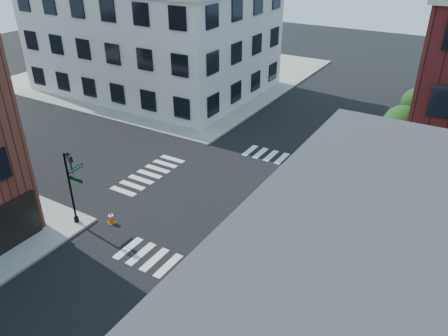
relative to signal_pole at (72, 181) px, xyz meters
name	(u,v)px	position (x,y,z in m)	size (l,w,h in m)	color
ground	(236,202)	(6.72, 6.68, -2.86)	(120.00, 120.00, 0.00)	black
sidewalk_nw	(171,72)	(-14.28, 27.68, -2.78)	(30.00, 30.00, 0.15)	gray
building_nw	(154,36)	(-12.28, 22.68, 2.64)	(22.00, 16.00, 11.00)	beige
tree_near	(403,127)	(14.28, 16.65, 0.30)	(2.69, 2.69, 4.49)	black
tree_far	(417,105)	(14.28, 22.65, 0.02)	(2.43, 2.43, 4.07)	black
signal_pole	(72,181)	(0.00, 0.00, 0.00)	(1.29, 1.24, 4.60)	black
box_truck	(396,278)	(17.04, 2.40, -0.94)	(8.35, 3.45, 3.69)	silver
traffic_cone	(111,218)	(1.60, 0.98, -2.49)	(0.51, 0.51, 0.75)	#CA4D09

